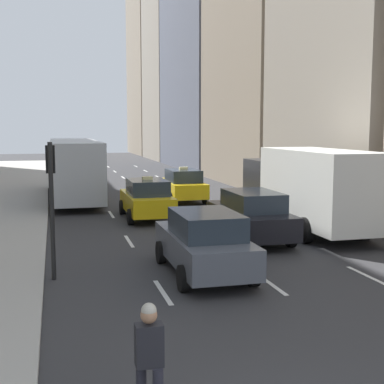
{
  "coord_description": "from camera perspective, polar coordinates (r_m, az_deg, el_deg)",
  "views": [
    {
      "loc": [
        -2.64,
        -4.32,
        3.97
      ],
      "look_at": [
        1.89,
        13.26,
        1.77
      ],
      "focal_mm": 50.0,
      "sensor_mm": 36.0,
      "label": 1
    }
  ],
  "objects": [
    {
      "name": "lane_markings",
      "position": [
        28.1,
        -3.55,
        -1.21
      ],
      "size": [
        5.72,
        56.0,
        0.01
      ],
      "color": "white",
      "rests_on": "ground"
    },
    {
      "name": "building_row_right",
      "position": [
        51.1,
        2.61,
        18.1
      ],
      "size": [
        6.0,
        84.15,
        36.76
      ],
      "color": "gray",
      "rests_on": "ground"
    },
    {
      "name": "taxi_lead",
      "position": [
        23.34,
        -4.84,
        -0.72
      ],
      "size": [
        2.02,
        4.4,
        1.87
      ],
      "color": "yellow",
      "rests_on": "ground"
    },
    {
      "name": "taxi_second",
      "position": [
        28.77,
        -1.02,
        0.75
      ],
      "size": [
        2.02,
        4.4,
        1.87
      ],
      "color": "yellow",
      "rests_on": "ground"
    },
    {
      "name": "sedan_black_near",
      "position": [
        14.46,
        1.31,
        -5.39
      ],
      "size": [
        2.02,
        4.54,
        1.75
      ],
      "color": "#565B66",
      "rests_on": "ground"
    },
    {
      "name": "sedan_silver_behind",
      "position": [
        18.97,
        6.26,
        -2.45
      ],
      "size": [
        2.02,
        4.81,
        1.76
      ],
      "color": "black",
      "rests_on": "ground"
    },
    {
      "name": "city_bus",
      "position": [
        30.29,
        -12.48,
        2.62
      ],
      "size": [
        2.8,
        11.61,
        3.25
      ],
      "color": "#B7BCC1",
      "rests_on": "ground"
    },
    {
      "name": "box_truck",
      "position": [
        21.07,
        12.27,
        0.6
      ],
      "size": [
        2.58,
        8.4,
        3.15
      ],
      "color": "#262628",
      "rests_on": "ground"
    },
    {
      "name": "skateboarder",
      "position": [
        7.26,
        -4.57,
        -17.57
      ],
      "size": [
        0.36,
        0.8,
        1.75
      ],
      "color": "brown",
      "rests_on": "ground"
    },
    {
      "name": "traffic_light_pole",
      "position": [
        14.29,
        -14.79,
        0.42
      ],
      "size": [
        0.24,
        0.42,
        3.6
      ],
      "color": "black",
      "rests_on": "ground"
    }
  ]
}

